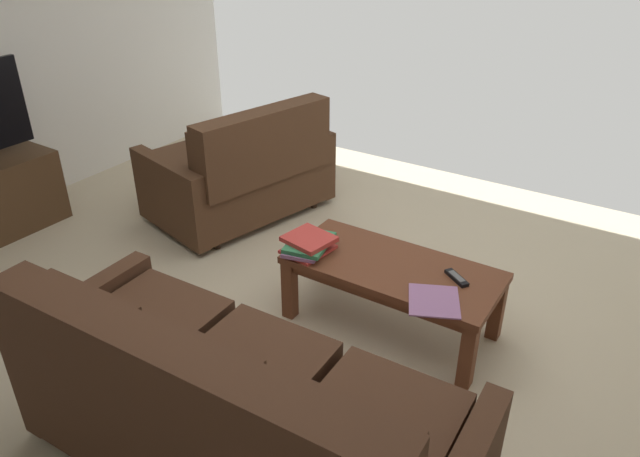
{
  "coord_description": "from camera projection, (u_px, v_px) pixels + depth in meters",
  "views": [
    {
      "loc": [
        -1.43,
        2.25,
        2.13
      ],
      "look_at": [
        0.03,
        -0.05,
        0.63
      ],
      "focal_mm": 33.6,
      "sensor_mm": 36.0,
      "label": 1
    }
  ],
  "objects": [
    {
      "name": "loose_magazine",
      "position": [
        434.0,
        301.0,
        2.92
      ],
      "size": [
        0.33,
        0.35,
        0.01
      ],
      "primitive_type": "cube",
      "rotation": [
        0.0,
        0.0,
        3.58
      ],
      "color": "#996699",
      "rests_on": "coffee_table"
    },
    {
      "name": "tv_remote",
      "position": [
        457.0,
        278.0,
        3.09
      ],
      "size": [
        0.16,
        0.13,
        0.02
      ],
      "color": "black",
      "rests_on": "coffee_table"
    },
    {
      "name": "ground_plane",
      "position": [
        321.0,
        332.0,
        3.37
      ],
      "size": [
        5.84,
        5.01,
        0.01
      ],
      "primitive_type": "cube",
      "color": "beige"
    },
    {
      "name": "sofa_main",
      "position": [
        231.0,
        413.0,
        2.32
      ],
      "size": [
        1.9,
        0.83,
        0.9
      ],
      "color": "black",
      "rests_on": "ground"
    },
    {
      "name": "loveseat_near",
      "position": [
        243.0,
        170.0,
        4.44
      ],
      "size": [
        1.09,
        1.44,
        0.89
      ],
      "color": "black",
      "rests_on": "ground"
    },
    {
      "name": "coffee_table",
      "position": [
        392.0,
        275.0,
        3.25
      ],
      "size": [
        1.15,
        0.53,
        0.41
      ],
      "color": "brown",
      "rests_on": "ground"
    },
    {
      "name": "book_stack",
      "position": [
        308.0,
        244.0,
        3.32
      ],
      "size": [
        0.28,
        0.34,
        0.09
      ],
      "color": "#C63833",
      "rests_on": "coffee_table"
    }
  ]
}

